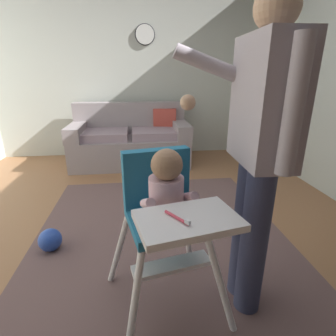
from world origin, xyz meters
name	(u,v)px	position (x,y,z in m)	size (l,w,h in m)	color
ground	(137,240)	(0.00, 0.00, -0.05)	(5.76, 6.48, 0.10)	#966542
wall_far	(132,69)	(0.00, 2.47, 1.34)	(4.96, 0.06, 2.67)	beige
area_rug	(162,240)	(0.20, -0.11, 0.00)	(2.02, 2.48, 0.01)	brown
couch	(131,140)	(-0.06, 1.95, 0.33)	(1.67, 0.86, 0.86)	gray
high_chair	(165,204)	(0.16, -0.71, 0.63)	(0.71, 0.81, 0.93)	white
adult_standing	(259,150)	(0.61, -0.72, 0.90)	(0.51, 0.51, 1.60)	#343958
toy_ball	(50,240)	(-0.64, -0.12, 0.08)	(0.17, 0.17, 0.17)	#284CB7
wall_clock	(145,34)	(0.21, 2.43, 1.81)	(0.30, 0.04, 0.30)	white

